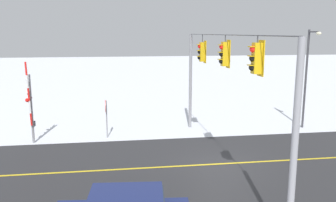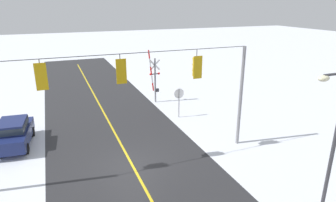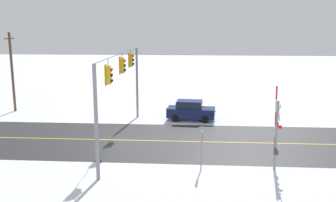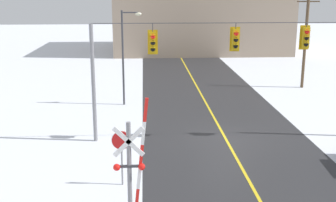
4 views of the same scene
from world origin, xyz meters
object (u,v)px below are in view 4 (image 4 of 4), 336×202
stop_sign (121,146)px  streetlamp_near (126,49)px  railroad_crossing (131,175)px  utility_pole (305,40)px

stop_sign → streetlamp_near: streetlamp_near is taller
stop_sign → streetlamp_near: size_ratio=0.36×
railroad_crossing → streetlamp_near: streetlamp_near is taller
stop_sign → streetlamp_near: bearing=91.2°
streetlamp_near → utility_pole: utility_pole is taller
railroad_crossing → utility_pole: 25.76m
streetlamp_near → utility_pole: size_ratio=0.86×
railroad_crossing → stop_sign: bearing=96.9°
railroad_crossing → streetlamp_near: size_ratio=0.73×
stop_sign → utility_pole: 22.65m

